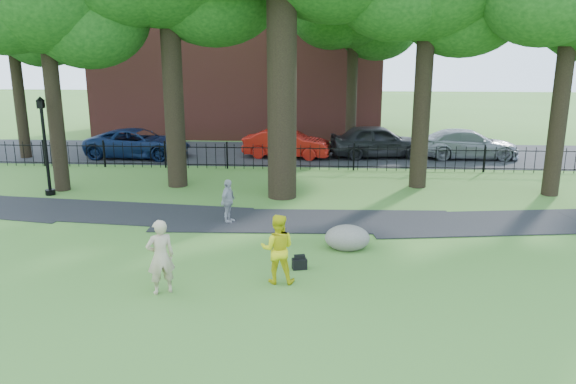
# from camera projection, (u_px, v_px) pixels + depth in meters

# --- Properties ---
(ground) EXTENTS (120.00, 120.00, 0.00)m
(ground) POSITION_uv_depth(u_px,v_px,m) (263.00, 265.00, 15.05)
(ground) COLOR #406F27
(ground) RESTS_ON ground
(footpath) EXTENTS (36.07, 3.85, 0.03)m
(footpath) POSITION_uv_depth(u_px,v_px,m) (305.00, 221.00, 18.75)
(footpath) COLOR black
(footpath) RESTS_ON ground
(street) EXTENTS (80.00, 7.00, 0.02)m
(street) POSITION_uv_depth(u_px,v_px,m) (295.00, 154.00, 30.50)
(street) COLOR black
(street) RESTS_ON ground
(iron_fence) EXTENTS (44.00, 0.04, 1.20)m
(iron_fence) POSITION_uv_depth(u_px,v_px,m) (290.00, 157.00, 26.48)
(iron_fence) COLOR black
(iron_fence) RESTS_ON ground
(brick_building) EXTENTS (18.00, 8.00, 12.00)m
(brick_building) POSITION_uv_depth(u_px,v_px,m) (241.00, 41.00, 36.95)
(brick_building) COLOR brown
(brick_building) RESTS_ON ground
(woman) EXTENTS (0.79, 0.70, 1.81)m
(woman) POSITION_uv_depth(u_px,v_px,m) (161.00, 257.00, 13.13)
(woman) COLOR tan
(woman) RESTS_ON ground
(man) EXTENTS (0.85, 0.66, 1.75)m
(man) POSITION_uv_depth(u_px,v_px,m) (278.00, 249.00, 13.74)
(man) COLOR gold
(man) RESTS_ON ground
(pedestrian) EXTENTS (0.59, 0.93, 1.47)m
(pedestrian) POSITION_uv_depth(u_px,v_px,m) (228.00, 201.00, 18.45)
(pedestrian) COLOR #9B9A9F
(pedestrian) RESTS_ON ground
(boulder) EXTENTS (1.33, 1.02, 0.76)m
(boulder) POSITION_uv_depth(u_px,v_px,m) (347.00, 236.00, 16.16)
(boulder) COLOR slate
(boulder) RESTS_ON ground
(lamppost) EXTENTS (0.38, 0.38, 3.85)m
(lamppost) POSITION_uv_depth(u_px,v_px,m) (45.00, 148.00, 21.63)
(lamppost) COLOR black
(lamppost) RESTS_ON ground
(backpack) EXTENTS (0.42, 0.32, 0.28)m
(backpack) POSITION_uv_depth(u_px,v_px,m) (299.00, 264.00, 14.74)
(backpack) COLOR black
(backpack) RESTS_ON ground
(red_bag) EXTENTS (0.43, 0.34, 0.25)m
(red_bag) POSITION_uv_depth(u_px,v_px,m) (280.00, 241.00, 16.53)
(red_bag) COLOR maroon
(red_bag) RESTS_ON ground
(red_sedan) EXTENTS (4.68, 2.12, 1.49)m
(red_sedan) POSITION_uv_depth(u_px,v_px,m) (287.00, 143.00, 29.30)
(red_sedan) COLOR #AD160D
(red_sedan) RESTS_ON ground
(navy_van) EXTENTS (5.52, 2.81, 1.49)m
(navy_van) POSITION_uv_depth(u_px,v_px,m) (138.00, 143.00, 29.33)
(navy_van) COLOR #0C1C3F
(navy_van) RESTS_ON ground
(grey_car) EXTENTS (5.27, 2.76, 1.71)m
(grey_car) POSITION_uv_depth(u_px,v_px,m) (378.00, 141.00, 29.36)
(grey_car) COLOR black
(grey_car) RESTS_ON ground
(silver_car) EXTENTS (5.18, 2.20, 1.49)m
(silver_car) POSITION_uv_depth(u_px,v_px,m) (468.00, 144.00, 29.13)
(silver_car) COLOR gray
(silver_car) RESTS_ON ground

